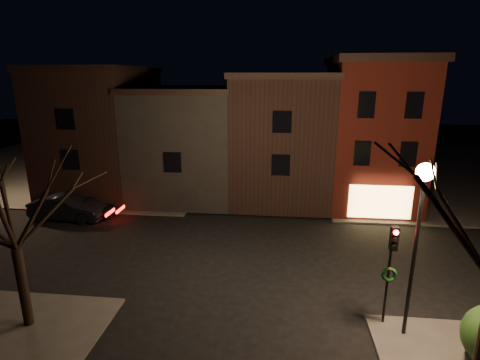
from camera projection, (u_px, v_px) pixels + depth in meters
The scene contains 12 objects.
ground at pixel (251, 254), 20.33m from camera, with size 120.00×120.00×0.00m, color black.
sidewalk_far_right at pixel (466, 172), 37.36m from camera, with size 30.00×30.00×0.12m, color #2D2B28.
sidewalk_far_left at pixel (86, 162), 41.56m from camera, with size 30.00×30.00×0.12m, color #2D2B28.
corner_building at pixel (372, 132), 27.11m from camera, with size 6.50×8.50×10.50m.
row_building_a at pixel (281, 136), 28.92m from camera, with size 7.30×10.30×9.40m.
row_building_b at pixel (190, 141), 29.82m from camera, with size 7.80×10.30×8.40m.
row_building_c at pixel (102, 130), 30.38m from camera, with size 7.30×10.30×9.90m.
street_lamp_near at pixel (421, 204), 12.54m from camera, with size 0.60×0.60×6.48m.
traffic_signal at pixel (391, 260), 13.71m from camera, with size 0.58×0.38×4.05m.
bare_tree_left at pixel (6, 192), 13.00m from camera, with size 5.60×5.60×7.50m.
parked_car_a at pixel (85, 207), 25.55m from camera, with size 1.67×4.16×1.42m, color black.
parked_car_b at pixel (68, 208), 25.00m from camera, with size 1.76×5.04×1.66m, color black.
Camera 1 is at (1.45, -18.45, 9.34)m, focal length 28.00 mm.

